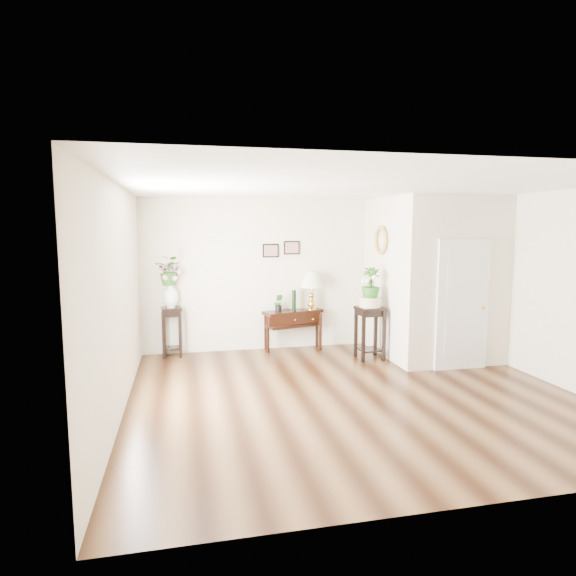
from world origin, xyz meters
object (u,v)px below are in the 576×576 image
object	(u,v)px
table_lamp	(312,291)
plant_stand_b	(370,333)
plant_stand_a	(172,332)
console_table	(293,330)

from	to	relation	value
table_lamp	plant_stand_b	distance (m)	1.37
table_lamp	plant_stand_a	xyz separation A→B (m)	(-2.56, 0.00, -0.66)
plant_stand_a	table_lamp	bearing A→B (deg)	0.00
plant_stand_a	plant_stand_b	bearing A→B (deg)	-15.02
table_lamp	plant_stand_b	xyz separation A→B (m)	(0.81, -0.90, -0.64)
console_table	plant_stand_a	world-z (taller)	plant_stand_a
table_lamp	plant_stand_b	bearing A→B (deg)	-48.24
console_table	table_lamp	world-z (taller)	table_lamp
console_table	table_lamp	size ratio (longest dim) A/B	1.55
plant_stand_a	console_table	bearing A→B (deg)	0.00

